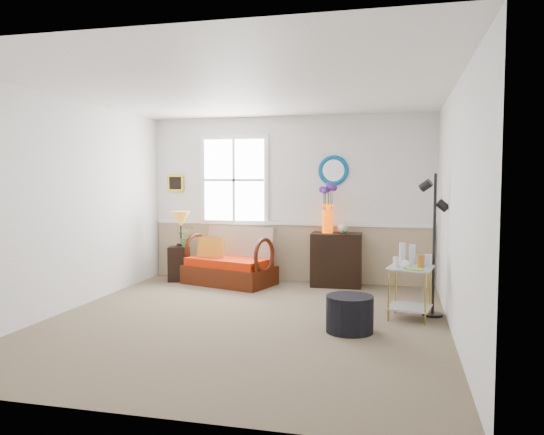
% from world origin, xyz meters
% --- Properties ---
extents(floor, '(4.50, 5.00, 0.01)m').
position_xyz_m(floor, '(0.00, 0.00, 0.00)').
color(floor, '#716250').
rests_on(floor, ground).
extents(ceiling, '(4.50, 5.00, 0.01)m').
position_xyz_m(ceiling, '(0.00, 0.00, 2.60)').
color(ceiling, white).
rests_on(ceiling, walls).
extents(walls, '(4.51, 5.01, 2.60)m').
position_xyz_m(walls, '(0.00, 0.00, 1.30)').
color(walls, white).
rests_on(walls, floor).
extents(wainscot, '(4.46, 0.02, 0.90)m').
position_xyz_m(wainscot, '(0.00, 2.48, 0.45)').
color(wainscot, tan).
rests_on(wainscot, walls).
extents(chair_rail, '(4.46, 0.04, 0.06)m').
position_xyz_m(chair_rail, '(0.00, 2.47, 0.92)').
color(chair_rail, white).
rests_on(chair_rail, walls).
extents(window, '(1.14, 0.06, 1.44)m').
position_xyz_m(window, '(-0.90, 2.47, 1.60)').
color(window, white).
rests_on(window, walls).
extents(picture, '(0.28, 0.03, 0.28)m').
position_xyz_m(picture, '(-1.92, 2.48, 1.55)').
color(picture, gold).
rests_on(picture, walls).
extents(mirror, '(0.47, 0.07, 0.47)m').
position_xyz_m(mirror, '(0.70, 2.48, 1.75)').
color(mirror, '#06769D').
rests_on(mirror, walls).
extents(loveseat, '(1.50, 1.12, 0.87)m').
position_xyz_m(loveseat, '(-0.83, 2.00, 0.44)').
color(loveseat, '#511F09').
rests_on(loveseat, floor).
extents(throw_pillow, '(0.44, 0.22, 0.43)m').
position_xyz_m(throw_pillow, '(-1.14, 2.00, 0.50)').
color(throw_pillow, '#E14903').
rests_on(throw_pillow, loveseat).
extents(lamp_stand, '(0.37, 0.37, 0.55)m').
position_xyz_m(lamp_stand, '(-1.69, 2.06, 0.27)').
color(lamp_stand, black).
rests_on(lamp_stand, floor).
extents(table_lamp, '(0.41, 0.41, 0.56)m').
position_xyz_m(table_lamp, '(-1.66, 2.07, 0.83)').
color(table_lamp, '#C18422').
rests_on(table_lamp, lamp_stand).
extents(potted_plant, '(0.37, 0.40, 0.26)m').
position_xyz_m(potted_plant, '(-1.57, 2.09, 0.68)').
color(potted_plant, '#577A3E').
rests_on(potted_plant, lamp_stand).
extents(cabinet, '(0.77, 0.51, 0.80)m').
position_xyz_m(cabinet, '(0.78, 2.26, 0.40)').
color(cabinet, black).
rests_on(cabinet, floor).
extents(flower_vase, '(0.27, 0.27, 0.73)m').
position_xyz_m(flower_vase, '(0.65, 2.25, 1.17)').
color(flower_vase, '#F55100').
rests_on(flower_vase, cabinet).
extents(side_table, '(0.56, 0.56, 0.61)m').
position_xyz_m(side_table, '(1.83, 0.54, 0.30)').
color(side_table, '#AB8A31').
rests_on(side_table, floor).
extents(tabletop_items, '(0.50, 0.50, 0.26)m').
position_xyz_m(tabletop_items, '(1.85, 0.55, 0.74)').
color(tabletop_items, silver).
rests_on(tabletop_items, side_table).
extents(floor_lamp, '(0.31, 0.31, 1.68)m').
position_xyz_m(floor_lamp, '(2.10, 0.75, 0.84)').
color(floor_lamp, black).
rests_on(floor_lamp, floor).
extents(ottoman, '(0.66, 0.66, 0.39)m').
position_xyz_m(ottoman, '(1.20, -0.15, 0.19)').
color(ottoman, black).
rests_on(ottoman, floor).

